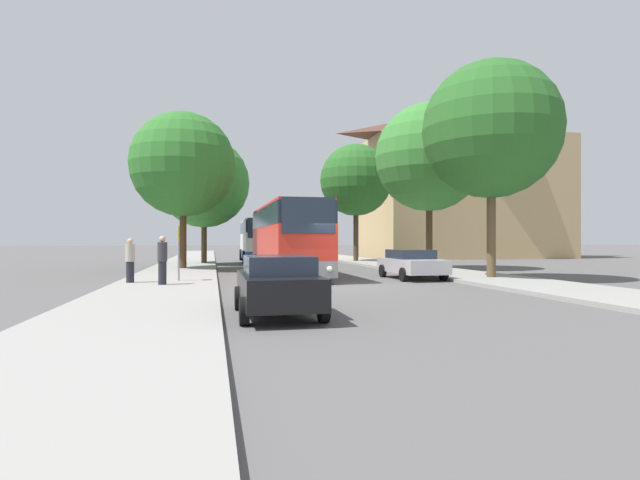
{
  "coord_description": "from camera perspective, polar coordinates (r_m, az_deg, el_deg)",
  "views": [
    {
      "loc": [
        -5.19,
        -18.98,
        1.84
      ],
      "look_at": [
        1.18,
        10.58,
        1.83
      ],
      "focal_mm": 28.0,
      "sensor_mm": 36.0,
      "label": 1
    }
  ],
  "objects": [
    {
      "name": "sidewalk_right",
      "position": [
        22.63,
        20.54,
        -4.45
      ],
      "size": [
        4.0,
        120.0,
        0.15
      ],
      "primitive_type": "cube",
      "color": "gray",
      "rests_on": "ground_plane"
    },
    {
      "name": "parked_car_left_curb",
      "position": [
        12.09,
        -4.85,
        -5.06
      ],
      "size": [
        1.95,
        3.93,
        1.45
      ],
      "rotation": [
        0.0,
        0.0,
        -0.0
      ],
      "color": "black",
      "rests_on": "ground_plane"
    },
    {
      "name": "pedestrian_waiting_near",
      "position": [
        19.7,
        -17.57,
        -2.18
      ],
      "size": [
        0.36,
        0.36,
        1.84
      ],
      "rotation": [
        0.0,
        0.0,
        0.52
      ],
      "color": "#23232D",
      "rests_on": "sidewalk_left"
    },
    {
      "name": "bus_front",
      "position": [
        25.75,
        -3.86,
        0.16
      ],
      "size": [
        2.8,
        11.99,
        3.57
      ],
      "rotation": [
        0.0,
        0.0,
        0.01
      ],
      "color": "gray",
      "rests_on": "ground_plane"
    },
    {
      "name": "pedestrian_waiting_far",
      "position": [
        21.07,
        -20.87,
        -2.18
      ],
      "size": [
        0.36,
        0.36,
        1.74
      ],
      "rotation": [
        0.0,
        0.0,
        4.72
      ],
      "color": "#23232D",
      "rests_on": "sidewalk_left"
    },
    {
      "name": "parked_car_right_near",
      "position": [
        23.85,
        10.4,
        -2.63
      ],
      "size": [
        2.14,
        4.34,
        1.37
      ],
      "rotation": [
        0.0,
        0.0,
        3.15
      ],
      "color": "#B7B7BC",
      "rests_on": "ground_plane"
    },
    {
      "name": "tree_left_near",
      "position": [
        31.2,
        -15.38,
        8.31
      ],
      "size": [
        6.23,
        6.23,
        9.31
      ],
      "color": "#47331E",
      "rests_on": "sidewalk_left"
    },
    {
      "name": "tree_right_mid",
      "position": [
        40.46,
        4.12,
        6.83
      ],
      "size": [
        5.77,
        5.77,
        9.39
      ],
      "color": "#47331E",
      "rests_on": "sidewalk_right"
    },
    {
      "name": "ground_plane",
      "position": [
        19.77,
        3.13,
        -5.31
      ],
      "size": [
        300.0,
        300.0,
        0.0
      ],
      "primitive_type": "plane",
      "color": "#565454",
      "rests_on": "ground"
    },
    {
      "name": "bus_stop_sign",
      "position": [
        21.38,
        -15.86,
        -0.76
      ],
      "size": [
        0.08,
        0.45,
        2.24
      ],
      "color": "gray",
      "rests_on": "sidewalk_left"
    },
    {
      "name": "tree_right_far",
      "position": [
        24.42,
        18.98,
        11.81
      ],
      "size": [
        6.22,
        6.22,
        9.8
      ],
      "color": "brown",
      "rests_on": "sidewalk_right"
    },
    {
      "name": "sidewalk_left",
      "position": [
        19.15,
        -17.61,
        -5.26
      ],
      "size": [
        4.0,
        120.0,
        0.15
      ],
      "primitive_type": "cube",
      "color": "gray",
      "rests_on": "ground_plane"
    },
    {
      "name": "tree_left_far",
      "position": [
        37.93,
        -13.11,
        6.41
      ],
      "size": [
        6.66,
        6.66,
        9.24
      ],
      "color": "#47331E",
      "rests_on": "sidewalk_left"
    },
    {
      "name": "tree_right_near",
      "position": [
        32.12,
        12.38,
        9.2
      ],
      "size": [
        6.72,
        6.72,
        10.18
      ],
      "color": "#47331E",
      "rests_on": "sidewalk_right"
    },
    {
      "name": "building_right_background",
      "position": [
        54.14,
        16.05,
        6.27
      ],
      "size": [
        19.32,
        10.69,
        15.47
      ],
      "color": "tan",
      "rests_on": "ground_plane"
    },
    {
      "name": "bus_middle",
      "position": [
        41.9,
        -7.17,
        0.02
      ],
      "size": [
        2.87,
        11.6,
        3.44
      ],
      "rotation": [
        0.0,
        0.0,
        -0.02
      ],
      "color": "#2D519E",
      "rests_on": "ground_plane"
    }
  ]
}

